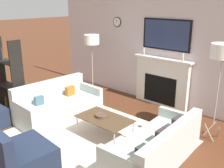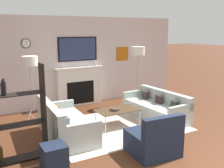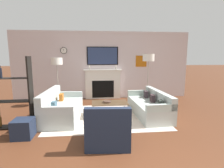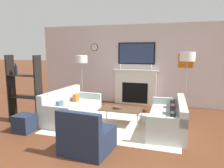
% 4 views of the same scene
% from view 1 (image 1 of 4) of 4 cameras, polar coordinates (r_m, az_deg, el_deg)
% --- Properties ---
extents(fireplace_wall, '(7.13, 0.28, 2.70)m').
position_cam_1_polar(fireplace_wall, '(6.45, 11.57, 6.09)').
color(fireplace_wall, silver).
rests_on(fireplace_wall, ground_plane).
extents(area_rug, '(3.15, 2.32, 0.01)m').
position_cam_1_polar(area_rug, '(5.15, -2.76, -11.32)').
color(area_rug, beige).
rests_on(area_rug, ground_plane).
extents(couch_left, '(0.96, 1.84, 0.80)m').
position_cam_1_polar(couch_left, '(5.91, -11.67, -4.76)').
color(couch_left, '#AEB7B2').
rests_on(couch_left, ground_plane).
extents(couch_right, '(0.89, 1.91, 0.71)m').
position_cam_1_polar(couch_right, '(4.34, 9.58, -13.64)').
color(couch_right, '#AEB7B2').
rests_on(couch_right, ground_plane).
extents(armchair, '(0.90, 0.87, 0.83)m').
position_cam_1_polar(armchair, '(4.27, -19.41, -14.92)').
color(armchair, '#1B2438').
rests_on(armchair, ground_plane).
extents(coffee_table, '(1.03, 0.61, 0.40)m').
position_cam_1_polar(coffee_table, '(4.95, -1.63, -7.68)').
color(coffee_table, '#4C3823').
rests_on(coffee_table, ground_plane).
extents(decorative_bowl, '(0.24, 0.24, 0.06)m').
position_cam_1_polar(decorative_bowl, '(4.97, -2.30, -6.85)').
color(decorative_bowl, brown).
rests_on(decorative_bowl, coffee_table).
extents(floor_lamp_left, '(0.39, 0.39, 1.68)m').
position_cam_1_polar(floor_lamp_left, '(6.71, -4.46, 9.40)').
color(floor_lamp_left, '#9E998E').
rests_on(floor_lamp_left, ground_plane).
extents(floor_lamp_right, '(0.42, 0.42, 1.81)m').
position_cam_1_polar(floor_lamp_right, '(4.92, 22.97, 6.33)').
color(floor_lamp_right, '#9E998E').
rests_on(floor_lamp_right, ground_plane).
extents(shelf_unit, '(0.87, 0.28, 1.73)m').
position_cam_1_polar(shelf_unit, '(6.30, -21.64, 1.05)').
color(shelf_unit, black).
rests_on(shelf_unit, ground_plane).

